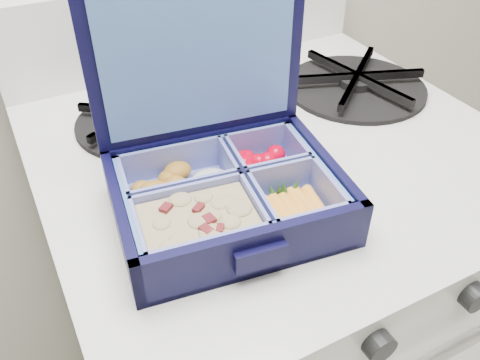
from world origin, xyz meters
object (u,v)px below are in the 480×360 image
burner_grate (357,80)px  fork (226,135)px  stove (260,336)px  bento_box (227,196)px

burner_grate → fork: (-0.21, -0.03, -0.01)m
stove → fork: fork is taller
fork → burner_grate: bearing=61.3°
burner_grate → fork: size_ratio=1.08×
stove → bento_box: bento_box is taller
stove → fork: size_ratio=4.58×
burner_grate → fork: bearing=-173.1°
bento_box → fork: (0.06, 0.13, -0.02)m
stove → burner_grate: 0.46m
bento_box → burner_grate: size_ratio=1.10×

